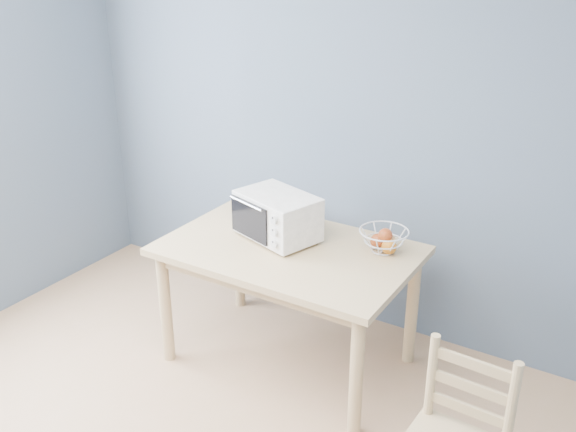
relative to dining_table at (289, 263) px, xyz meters
The scene contains 4 objects.
room 1.70m from the dining_table, 88.68° to the right, with size 4.01×4.51×2.61m.
dining_table is the anchor object (origin of this frame).
toaster_oven 0.29m from the dining_table, 150.99° to the left, with size 0.53×0.44×0.27m.
fruit_basket 0.56m from the dining_table, 26.71° to the left, with size 0.30×0.30×0.14m.
Camera 1 is at (1.65, -1.19, 2.33)m, focal length 40.00 mm.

